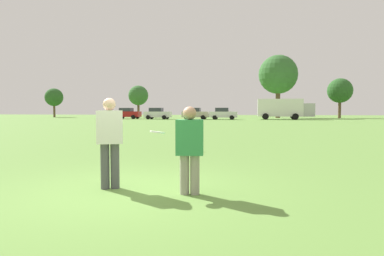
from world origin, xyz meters
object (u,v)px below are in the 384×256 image
object	(u,v)px
player_thrower	(110,138)
box_truck	(284,108)
frisbee	(157,132)
traffic_cone	(196,145)
parked_car_near_left	(127,113)
player_defender	(190,146)
parked_car_center	(195,113)
parked_car_mid_right	(223,114)
parked_car_mid_left	(157,113)

from	to	relation	value
player_thrower	box_truck	xyz separation A→B (m)	(7.47, 49.51, 0.80)
frisbee	traffic_cone	size ratio (longest dim) A/B	0.57
player_thrower	parked_car_near_left	bearing A→B (deg)	110.06
player_thrower	box_truck	distance (m)	50.08
player_defender	box_truck	world-z (taller)	box_truck
parked_car_near_left	box_truck	xyz separation A→B (m)	(25.35, 0.55, 0.83)
frisbee	traffic_cone	xyz separation A→B (m)	(-0.34, 6.23, -0.85)
parked_car_near_left	parked_car_center	size ratio (longest dim) A/B	1.00
parked_car_center	parked_car_mid_right	world-z (taller)	same
player_thrower	traffic_cone	size ratio (longest dim) A/B	3.52
frisbee	traffic_cone	distance (m)	6.29
player_thrower	parked_car_center	xyz separation A→B (m)	(-6.31, 48.19, -0.03)
player_defender	traffic_cone	xyz separation A→B (m)	(-0.92, 6.25, -0.62)
frisbee	parked_car_center	distance (m)	48.90
player_defender	box_truck	xyz separation A→B (m)	(5.92, 49.69, 0.90)
frisbee	parked_car_mid_right	size ratio (longest dim) A/B	0.07
parked_car_near_left	player_thrower	bearing A→B (deg)	-69.94
traffic_cone	frisbee	bearing A→B (deg)	-86.91
traffic_cone	parked_car_mid_right	bearing A→B (deg)	93.35
player_thrower	box_truck	size ratio (longest dim) A/B	0.20
parked_car_center	parked_car_mid_left	bearing A→B (deg)	-173.41
player_defender	parked_car_mid_left	xyz separation A→B (m)	(-13.87, 47.68, 0.07)
player_defender	frisbee	distance (m)	0.62
parked_car_near_left	player_defender	bearing A→B (deg)	-68.43
player_thrower	parked_car_near_left	size ratio (longest dim) A/B	0.40
player_defender	traffic_cone	size ratio (longest dim) A/B	3.19
frisbee	parked_car_mid_right	xyz separation A→B (m)	(-2.77, 47.83, -0.15)
parked_car_center	box_truck	size ratio (longest dim) A/B	0.49
frisbee	parked_car_near_left	size ratio (longest dim) A/B	0.07
player_defender	frisbee	world-z (taller)	player_defender
frisbee	parked_car_mid_right	world-z (taller)	parked_car_mid_right
traffic_cone	parked_car_near_left	size ratio (longest dim) A/B	0.11
player_defender	parked_car_mid_right	xyz separation A→B (m)	(-3.35, 47.85, 0.07)
frisbee	parked_car_near_left	distance (m)	52.61
traffic_cone	parked_car_center	bearing A→B (deg)	99.35
parked_car_near_left	parked_car_mid_left	world-z (taller)	same
player_defender	parked_car_center	size ratio (longest dim) A/B	0.36
player_thrower	frisbee	distance (m)	0.99
parked_car_mid_right	frisbee	bearing A→B (deg)	-86.68
player_thrower	player_defender	distance (m)	1.56
parked_car_center	box_truck	world-z (taller)	box_truck
parked_car_mid_left	parked_car_mid_right	size ratio (longest dim) A/B	1.00
frisbee	parked_car_mid_left	xyz separation A→B (m)	(-13.29, 47.66, -0.15)
parked_car_mid_right	parked_car_center	bearing A→B (deg)	173.34
traffic_cone	parked_car_mid_right	world-z (taller)	parked_car_mid_right
player_thrower	frisbee	size ratio (longest dim) A/B	6.18
player_thrower	parked_car_mid_left	size ratio (longest dim) A/B	0.40
box_truck	player_thrower	bearing A→B (deg)	-98.58
parked_car_mid_right	player_defender	bearing A→B (deg)	-85.99
parked_car_center	player_thrower	bearing A→B (deg)	-82.55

